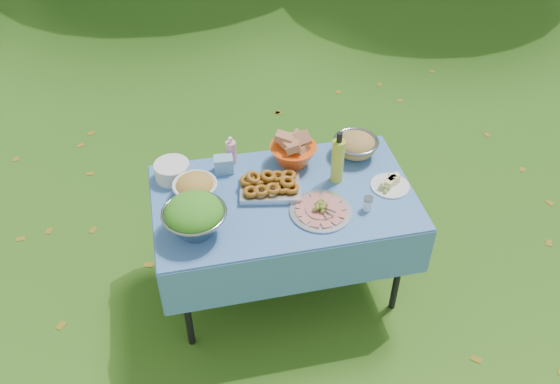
{
  "coord_description": "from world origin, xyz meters",
  "views": [
    {
      "loc": [
        -0.54,
        -2.42,
        2.97
      ],
      "look_at": [
        -0.02,
        0.0,
        0.79
      ],
      "focal_mm": 38.0,
      "sensor_mm": 36.0,
      "label": 1
    }
  ],
  "objects_px": {
    "pasta_bowl_steel": "(356,145)",
    "charcuterie_platter": "(321,207)",
    "picnic_table": "(284,243)",
    "salad_bowl": "(194,216)",
    "plate_stack": "(172,171)",
    "bread_bowl": "(293,150)",
    "oil_bottle": "(338,157)"
  },
  "relations": [
    {
      "from": "plate_stack",
      "to": "pasta_bowl_steel",
      "type": "distance_m",
      "value": 1.1
    },
    {
      "from": "pasta_bowl_steel",
      "to": "plate_stack",
      "type": "bearing_deg",
      "value": 179.35
    },
    {
      "from": "picnic_table",
      "to": "pasta_bowl_steel",
      "type": "height_order",
      "value": "pasta_bowl_steel"
    },
    {
      "from": "picnic_table",
      "to": "salad_bowl",
      "type": "height_order",
      "value": "salad_bowl"
    },
    {
      "from": "bread_bowl",
      "to": "pasta_bowl_steel",
      "type": "xyz_separation_m",
      "value": [
        0.39,
        -0.0,
        -0.02
      ]
    },
    {
      "from": "picnic_table",
      "to": "charcuterie_platter",
      "type": "distance_m",
      "value": 0.48
    },
    {
      "from": "salad_bowl",
      "to": "charcuterie_platter",
      "type": "distance_m",
      "value": 0.68
    },
    {
      "from": "picnic_table",
      "to": "charcuterie_platter",
      "type": "xyz_separation_m",
      "value": [
        0.17,
        -0.17,
        0.42
      ]
    },
    {
      "from": "salad_bowl",
      "to": "pasta_bowl_steel",
      "type": "bearing_deg",
      "value": 24.19
    },
    {
      "from": "picnic_table",
      "to": "oil_bottle",
      "type": "height_order",
      "value": "oil_bottle"
    },
    {
      "from": "salad_bowl",
      "to": "bread_bowl",
      "type": "height_order",
      "value": "salad_bowl"
    },
    {
      "from": "bread_bowl",
      "to": "charcuterie_platter",
      "type": "distance_m",
      "value": 0.46
    },
    {
      "from": "plate_stack",
      "to": "bread_bowl",
      "type": "height_order",
      "value": "bread_bowl"
    },
    {
      "from": "bread_bowl",
      "to": "salad_bowl",
      "type": "bearing_deg",
      "value": -143.95
    },
    {
      "from": "bread_bowl",
      "to": "oil_bottle",
      "type": "xyz_separation_m",
      "value": [
        0.21,
        -0.21,
        0.07
      ]
    },
    {
      "from": "pasta_bowl_steel",
      "to": "charcuterie_platter",
      "type": "xyz_separation_m",
      "value": [
        -0.34,
        -0.45,
        -0.03
      ]
    },
    {
      "from": "charcuterie_platter",
      "to": "bread_bowl",
      "type": "bearing_deg",
      "value": 96.42
    },
    {
      "from": "picnic_table",
      "to": "plate_stack",
      "type": "bearing_deg",
      "value": 153.85
    },
    {
      "from": "salad_bowl",
      "to": "charcuterie_platter",
      "type": "xyz_separation_m",
      "value": [
        0.68,
        0.01,
        -0.07
      ]
    },
    {
      "from": "bread_bowl",
      "to": "charcuterie_platter",
      "type": "xyz_separation_m",
      "value": [
        0.05,
        -0.45,
        -0.05
      ]
    },
    {
      "from": "bread_bowl",
      "to": "charcuterie_platter",
      "type": "bearing_deg",
      "value": -83.58
    },
    {
      "from": "picnic_table",
      "to": "bread_bowl",
      "type": "height_order",
      "value": "bread_bowl"
    },
    {
      "from": "charcuterie_platter",
      "to": "plate_stack",
      "type": "bearing_deg",
      "value": 148.74
    },
    {
      "from": "bread_bowl",
      "to": "oil_bottle",
      "type": "distance_m",
      "value": 0.3
    },
    {
      "from": "pasta_bowl_steel",
      "to": "oil_bottle",
      "type": "relative_size",
      "value": 0.81
    },
    {
      "from": "bread_bowl",
      "to": "plate_stack",
      "type": "bearing_deg",
      "value": 179.07
    },
    {
      "from": "charcuterie_platter",
      "to": "oil_bottle",
      "type": "height_order",
      "value": "oil_bottle"
    },
    {
      "from": "picnic_table",
      "to": "salad_bowl",
      "type": "distance_m",
      "value": 0.73
    },
    {
      "from": "bread_bowl",
      "to": "pasta_bowl_steel",
      "type": "relative_size",
      "value": 1.05
    },
    {
      "from": "picnic_table",
      "to": "charcuterie_platter",
      "type": "bearing_deg",
      "value": -45.5
    },
    {
      "from": "plate_stack",
      "to": "charcuterie_platter",
      "type": "distance_m",
      "value": 0.89
    },
    {
      "from": "oil_bottle",
      "to": "salad_bowl",
      "type": "bearing_deg",
      "value": -163.33
    }
  ]
}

